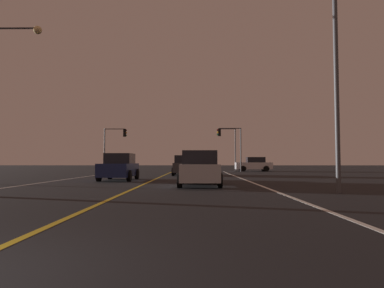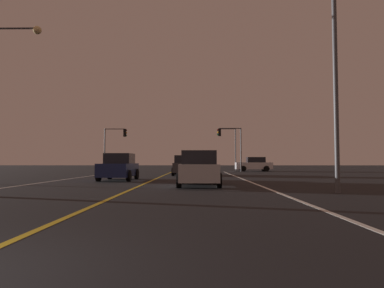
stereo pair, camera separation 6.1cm
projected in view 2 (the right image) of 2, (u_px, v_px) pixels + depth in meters
The scene contains 12 objects.
lane_edge_right at pixel (255, 184), 18.30m from camera, with size 0.16×42.50×0.01m, color silver.
lane_edge_left at pixel (34, 184), 18.46m from camera, with size 0.16×42.50×0.01m, color silver.
lane_center_divider at pixel (144, 184), 18.38m from camera, with size 0.16×42.50×0.01m, color gold.
car_lead_same_lane at pixel (199, 169), 16.83m from camera, with size 2.02×4.30×1.70m.
car_ahead_far at pixel (184, 166), 29.80m from camera, with size 2.02×4.30×1.70m.
car_oncoming at pixel (119, 167), 21.91m from camera, with size 2.02×4.30×1.70m.
car_crossing_side at pixel (254, 164), 41.42m from camera, with size 4.30×2.02×1.70m.
traffic_light_near_right at pixel (229, 139), 40.20m from camera, with size 2.78×0.36×5.08m.
traffic_light_near_left at pixel (116, 140), 40.37m from camera, with size 2.67×0.36×5.02m.
traffic_light_far_right at pixel (227, 140), 45.71m from camera, with size 2.52×0.36×5.53m.
street_lamp_right_near at pixel (319, 54), 13.38m from camera, with size 2.71×0.44×8.39m.
street_lamp_left_mid at pixel (2, 83), 18.24m from camera, with size 2.77×0.44×8.41m.
Camera 2 is at (2.78, -3.18, 1.20)m, focal length 32.40 mm.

